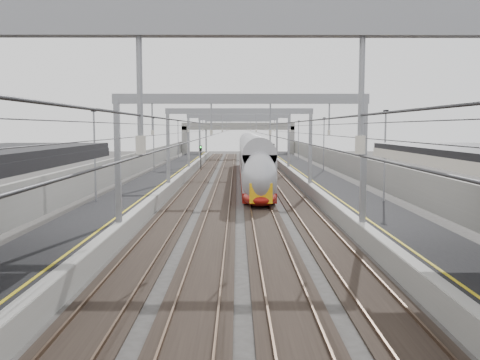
{
  "coord_description": "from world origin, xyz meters",
  "views": [
    {
      "loc": [
        -0.18,
        -5.3,
        5.88
      ],
      "look_at": [
        0.0,
        29.49,
        2.48
      ],
      "focal_mm": 40.0,
      "sensor_mm": 36.0,
      "label": 1
    }
  ],
  "objects": [
    {
      "name": "train",
      "position": [
        1.5,
        54.3,
        2.03
      ],
      "size": [
        2.61,
        47.55,
        4.13
      ],
      "color": "maroon",
      "rests_on": "ground"
    },
    {
      "name": "wall_left",
      "position": [
        -11.2,
        45.0,
        1.6
      ],
      "size": [
        0.3,
        120.0,
        3.2
      ],
      "primitive_type": "cube",
      "color": "gray",
      "rests_on": "ground"
    },
    {
      "name": "overhead_line",
      "position": [
        0.0,
        51.62,
        6.14
      ],
      "size": [
        13.0,
        140.0,
        6.6
      ],
      "color": "gray",
      "rests_on": "platform_left"
    },
    {
      "name": "tracks",
      "position": [
        0.0,
        45.0,
        0.05
      ],
      "size": [
        11.4,
        140.0,
        0.2
      ],
      "color": "black",
      "rests_on": "ground"
    },
    {
      "name": "overbridge",
      "position": [
        0.0,
        100.0,
        5.31
      ],
      "size": [
        22.0,
        2.2,
        6.9
      ],
      "color": "gray",
      "rests_on": "ground"
    },
    {
      "name": "signal_red_near",
      "position": [
        3.2,
        67.87,
        2.42
      ],
      "size": [
        0.32,
        0.32,
        3.48
      ],
      "color": "black",
      "rests_on": "ground"
    },
    {
      "name": "platform_left",
      "position": [
        -8.0,
        45.0,
        0.5
      ],
      "size": [
        4.0,
        120.0,
        1.0
      ],
      "primitive_type": "cube",
      "color": "black",
      "rests_on": "ground"
    },
    {
      "name": "signal_red_far",
      "position": [
        5.4,
        76.71,
        2.42
      ],
      "size": [
        0.32,
        0.32,
        3.48
      ],
      "color": "black",
      "rests_on": "ground"
    },
    {
      "name": "wall_right",
      "position": [
        11.2,
        45.0,
        1.6
      ],
      "size": [
        0.3,
        120.0,
        3.2
      ],
      "primitive_type": "cube",
      "color": "gray",
      "rests_on": "ground"
    },
    {
      "name": "signal_green",
      "position": [
        -5.2,
        68.24,
        2.42
      ],
      "size": [
        0.32,
        0.32,
        3.48
      ],
      "color": "black",
      "rests_on": "ground"
    },
    {
      "name": "platform_right",
      "position": [
        8.0,
        45.0,
        0.5
      ],
      "size": [
        4.0,
        120.0,
        1.0
      ],
      "primitive_type": "cube",
      "color": "black",
      "rests_on": "ground"
    }
  ]
}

